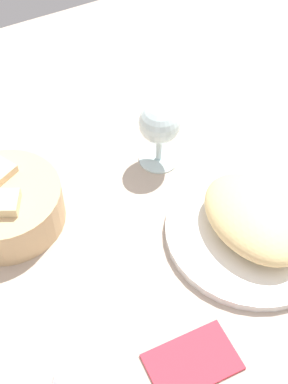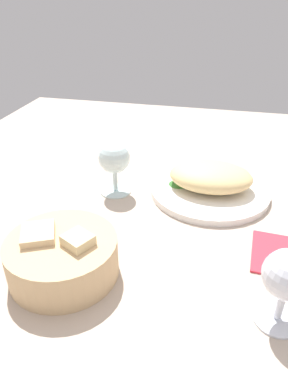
# 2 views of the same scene
# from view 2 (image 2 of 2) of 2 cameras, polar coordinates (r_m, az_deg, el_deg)

# --- Properties ---
(ground_plane) EXTENTS (1.40, 1.40, 0.02)m
(ground_plane) POSITION_cam_2_polar(r_m,az_deg,el_deg) (0.70, 9.16, -4.98)
(ground_plane) COLOR #B9A593
(plate) EXTENTS (0.25, 0.25, 0.01)m
(plate) POSITION_cam_2_polar(r_m,az_deg,el_deg) (0.78, 10.42, 0.31)
(plate) COLOR white
(plate) RESTS_ON ground_plane
(omelette) EXTENTS (0.18, 0.13, 0.05)m
(omelette) POSITION_cam_2_polar(r_m,az_deg,el_deg) (0.76, 10.65, 2.47)
(omelette) COLOR #ECCC87
(omelette) RESTS_ON plate
(lettuce_garnish) EXTENTS (0.04, 0.04, 0.01)m
(lettuce_garnish) POSITION_cam_2_polar(r_m,az_deg,el_deg) (0.77, 5.47, 1.64)
(lettuce_garnish) COLOR #3B7C35
(lettuce_garnish) RESTS_ON plate
(bread_basket) EXTENTS (0.17, 0.17, 0.08)m
(bread_basket) POSITION_cam_2_polar(r_m,az_deg,el_deg) (0.56, -13.06, -9.93)
(bread_basket) COLOR #D4AF7E
(bread_basket) RESTS_ON ground_plane
(wine_glass_near) EXTENTS (0.07, 0.07, 0.11)m
(wine_glass_near) POSITION_cam_2_polar(r_m,az_deg,el_deg) (0.74, -4.78, 5.01)
(wine_glass_near) COLOR silver
(wine_glass_near) RESTS_ON ground_plane
(wine_glass_far) EXTENTS (0.07, 0.07, 0.11)m
(wine_glass_far) POSITION_cam_2_polar(r_m,az_deg,el_deg) (0.49, 22.03, -12.79)
(wine_glass_far) COLOR silver
(wine_glass_far) RESTS_ON ground_plane
(folded_napkin) EXTENTS (0.08, 0.12, 0.01)m
(folded_napkin) POSITION_cam_2_polar(r_m,az_deg,el_deg) (0.64, 20.06, -9.14)
(folded_napkin) COLOR #DF3040
(folded_napkin) RESTS_ON ground_plane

